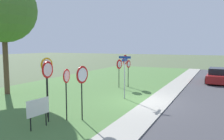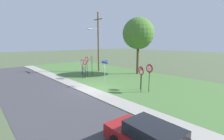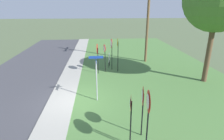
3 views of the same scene
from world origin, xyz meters
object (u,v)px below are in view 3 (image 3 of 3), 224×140
object	(u,v)px
stop_sign_near_right	(105,52)
notice_board	(109,58)
stop_sign_near_left	(97,52)
utility_pole	(147,11)
stop_sign_far_center	(112,48)
yield_sign_near_right	(130,109)
yield_sign_far_left	(148,108)
street_name_post	(96,75)
yield_sign_near_left	(142,100)
stop_sign_far_left	(118,48)

from	to	relation	value
stop_sign_near_right	notice_board	world-z (taller)	stop_sign_near_right
stop_sign_near_left	utility_pole	distance (m)	6.58
stop_sign_far_center	utility_pole	xyz separation A→B (m)	(-2.34, 3.56, 2.99)
stop_sign_near_left	notice_board	world-z (taller)	stop_sign_near_left
yield_sign_near_right	yield_sign_far_left	size ratio (longest dim) A/B	0.85
notice_board	street_name_post	bearing A→B (deg)	-2.95
yield_sign_near_left	stop_sign_near_left	bearing A→B (deg)	-157.59
stop_sign_far_center	yield_sign_far_left	size ratio (longest dim) A/B	1.03
street_name_post	utility_pole	bearing A→B (deg)	146.45
utility_pole	yield_sign_near_right	bearing A→B (deg)	-16.80
yield_sign_near_right	notice_board	xyz separation A→B (m)	(-10.32, -0.14, -0.83)
utility_pole	yield_sign_far_left	bearing A→B (deg)	-13.93
stop_sign_near_right	yield_sign_far_left	size ratio (longest dim) A/B	0.89
stop_sign_near_right	yield_sign_near_right	distance (m)	9.02
stop_sign_near_left	stop_sign_far_center	bearing A→B (deg)	130.55
yield_sign_near_left	notice_board	size ratio (longest dim) A/B	1.87
stop_sign_near_right	utility_pole	bearing A→B (deg)	113.05
stop_sign_far_left	yield_sign_far_left	xyz separation A→B (m)	(9.56, 0.00, -0.05)
stop_sign_far_center	yield_sign_far_left	distance (m)	10.05
yield_sign_far_left	stop_sign_near_right	bearing A→B (deg)	-167.29
stop_sign_near_right	yield_sign_near_left	distance (m)	8.54
yield_sign_near_right	utility_pole	world-z (taller)	utility_pole
stop_sign_near_right	yield_sign_far_left	xyz separation A→B (m)	(9.51, 1.11, 0.30)
stop_sign_near_right	stop_sign_far_center	world-z (taller)	stop_sign_far_center
yield_sign_near_right	utility_pole	xyz separation A→B (m)	(-11.87, 3.59, 3.33)
street_name_post	yield_sign_near_left	bearing A→B (deg)	27.27
yield_sign_near_left	notice_board	world-z (taller)	yield_sign_near_left
yield_sign_far_left	notice_board	world-z (taller)	yield_sign_far_left
stop_sign_near_left	notice_board	size ratio (longest dim) A/B	2.01
stop_sign_near_left	notice_board	xyz separation A→B (m)	(-1.68, 1.06, -1.01)
yield_sign_far_left	stop_sign_far_center	bearing A→B (deg)	-171.14
stop_sign_near_right	stop_sign_far_center	distance (m)	0.86
stop_sign_near_right	stop_sign_far_left	size ratio (longest dim) A/B	0.83
stop_sign_far_left	yield_sign_far_left	distance (m)	9.56
stop_sign_far_center	yield_sign_near_left	distance (m)	9.00
yield_sign_near_left	yield_sign_near_right	world-z (taller)	yield_sign_near_left
stop_sign_far_left	street_name_post	distance (m)	5.47
stop_sign_far_center	utility_pole	distance (m)	5.21
street_name_post	notice_board	xyz separation A→B (m)	(-6.42, 1.15, -0.82)
yield_sign_near_right	street_name_post	xyz separation A→B (m)	(-3.90, -1.29, -0.01)
stop_sign_far_center	yield_sign_near_left	xyz separation A→B (m)	(8.98, 0.57, -0.27)
stop_sign_near_right	yield_sign_near_left	world-z (taller)	stop_sign_near_right
stop_sign_near_right	stop_sign_far_center	bearing A→B (deg)	118.87
stop_sign_near_left	yield_sign_near_left	size ratio (longest dim) A/B	1.08
yield_sign_near_right	street_name_post	size ratio (longest dim) A/B	0.82
stop_sign_far_center	stop_sign_far_left	bearing A→B (deg)	40.92
stop_sign_near_left	stop_sign_far_center	xyz separation A→B (m)	(-0.88, 1.23, 0.16)
yield_sign_near_left	street_name_post	xyz separation A→B (m)	(-3.35, -1.88, -0.08)
stop_sign_near_left	utility_pole	xyz separation A→B (m)	(-3.23, 4.79, 3.16)
utility_pole	stop_sign_near_right	bearing A→B (deg)	-55.54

